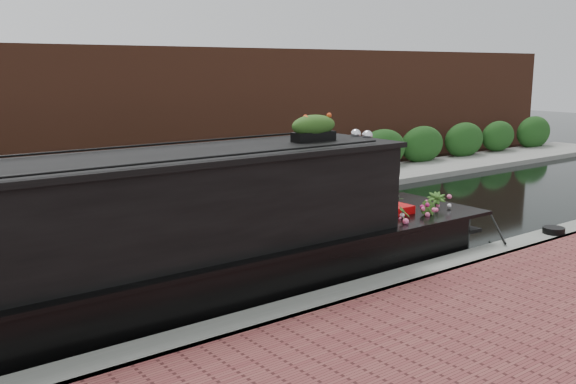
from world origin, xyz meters
TOP-DOWN VIEW (x-y plane):
  - ground at (0.00, 0.00)m, footprint 80.00×80.00m
  - near_bank_coping at (0.00, -3.30)m, footprint 40.00×0.60m
  - far_bank_path at (0.00, 4.20)m, footprint 40.00×2.40m
  - far_hedge at (0.00, 5.10)m, footprint 40.00×1.10m
  - far_brick_wall at (0.00, 7.20)m, footprint 40.00×1.00m
  - narrowboat at (-2.98, -1.75)m, footprint 12.41×2.32m
  - rope_fender at (3.59, -1.76)m, footprint 0.39×0.40m
  - coiled_mooring_rope at (4.99, -3.33)m, footprint 0.42×0.42m

SIDE VIEW (x-z plane):
  - ground at x=0.00m, z-range 0.00..0.00m
  - near_bank_coping at x=0.00m, z-range -0.25..0.25m
  - far_bank_path at x=0.00m, z-range -0.17..0.17m
  - far_hedge at x=0.00m, z-range -1.40..1.40m
  - far_brick_wall at x=0.00m, z-range -4.00..4.00m
  - rope_fender at x=3.59m, z-range 0.00..0.39m
  - coiled_mooring_rope at x=4.99m, z-range 0.25..0.37m
  - narrowboat at x=-2.98m, z-range -0.59..2.32m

